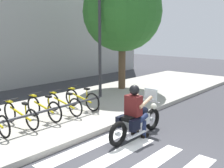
% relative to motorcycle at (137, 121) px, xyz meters
% --- Properties ---
extents(ground_plane, '(48.00, 48.00, 0.00)m').
position_rel_motorcycle_xyz_m(ground_plane, '(-1.23, -1.08, -0.46)').
color(ground_plane, '#38383D').
extents(sidewalk, '(24.00, 4.40, 0.15)m').
position_rel_motorcycle_xyz_m(sidewalk, '(-1.23, 3.06, -0.38)').
color(sidewalk, '#A8A399').
rests_on(sidewalk, ground).
extents(crosswalk_stripe_3, '(2.80, 0.40, 0.01)m').
position_rel_motorcycle_xyz_m(crosswalk_stripe_3, '(-1.30, -0.28, -0.45)').
color(crosswalk_stripe_3, white).
rests_on(crosswalk_stripe_3, ground).
extents(crosswalk_stripe_4, '(2.80, 0.40, 0.01)m').
position_rel_motorcycle_xyz_m(crosswalk_stripe_4, '(-1.30, 0.52, -0.45)').
color(crosswalk_stripe_4, white).
rests_on(crosswalk_stripe_4, ground).
extents(motorcycle, '(2.13, 0.62, 1.22)m').
position_rel_motorcycle_xyz_m(motorcycle, '(0.00, 0.00, 0.00)').
color(motorcycle, black).
rests_on(motorcycle, ground).
extents(rider, '(0.62, 0.53, 1.43)m').
position_rel_motorcycle_xyz_m(rider, '(-0.08, 0.00, 0.37)').
color(rider, '#591919').
rests_on(rider, ground).
extents(bicycle_1, '(0.48, 1.68, 0.72)m').
position_rel_motorcycle_xyz_m(bicycle_1, '(-1.78, 2.71, 0.03)').
color(bicycle_1, black).
rests_on(bicycle_1, sidewalk).
extents(bicycle_2, '(0.48, 1.64, 0.77)m').
position_rel_motorcycle_xyz_m(bicycle_2, '(-1.02, 2.71, 0.05)').
color(bicycle_2, black).
rests_on(bicycle_2, sidewalk).
extents(bicycle_3, '(0.48, 1.66, 0.73)m').
position_rel_motorcycle_xyz_m(bicycle_3, '(-0.25, 2.71, 0.03)').
color(bicycle_3, black).
rests_on(bicycle_3, sidewalk).
extents(bicycle_4, '(0.48, 1.62, 0.76)m').
position_rel_motorcycle_xyz_m(bicycle_4, '(0.51, 2.71, 0.04)').
color(bicycle_4, black).
rests_on(bicycle_4, sidewalk).
extents(bike_rack, '(3.66, 0.07, 0.49)m').
position_rel_motorcycle_xyz_m(bike_rack, '(-1.02, 2.16, 0.11)').
color(bike_rack, '#333338').
rests_on(bike_rack, sidewalk).
extents(street_lamp, '(0.28, 0.28, 4.46)m').
position_rel_motorcycle_xyz_m(street_lamp, '(2.20, 3.46, 2.23)').
color(street_lamp, '#2D2D33').
rests_on(street_lamp, ground).
extents(tree_near_rack, '(3.55, 3.55, 5.43)m').
position_rel_motorcycle_xyz_m(tree_near_rack, '(4.08, 3.86, 3.18)').
color(tree_near_rack, brown).
rests_on(tree_near_rack, ground).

